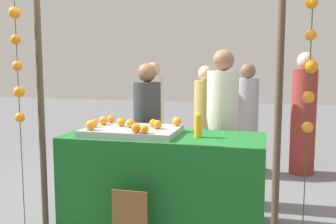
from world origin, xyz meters
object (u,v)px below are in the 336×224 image
at_px(juice_bottle, 198,126).
at_px(orange_1, 121,122).
at_px(vendor_left, 147,136).
at_px(stall_counter, 164,180).
at_px(orange_0, 157,124).
at_px(vendor_right, 222,133).
at_px(chalkboard_sign, 130,221).

bearing_deg(juice_bottle, orange_1, 174.48).
bearing_deg(vendor_left, stall_counter, -60.78).
height_order(orange_0, juice_bottle, juice_bottle).
distance_m(orange_0, vendor_right, 0.91).
xyz_separation_m(orange_0, juice_bottle, (0.39, -0.01, 0.00)).
height_order(orange_1, vendor_left, vendor_left).
bearing_deg(orange_1, orange_0, -9.34).
bearing_deg(juice_bottle, chalkboard_sign, -130.10).
distance_m(juice_bottle, vendor_left, 1.03).
relative_size(chalkboard_sign, vendor_left, 0.34).
bearing_deg(vendor_right, orange_1, -144.25).
relative_size(orange_1, chalkboard_sign, 0.15).
bearing_deg(orange_0, orange_1, 170.66).
height_order(stall_counter, vendor_right, vendor_right).
relative_size(orange_0, juice_bottle, 0.37).
bearing_deg(vendor_right, juice_bottle, -100.67).
xyz_separation_m(orange_1, vendor_right, (0.91, 0.66, -0.19)).
bearing_deg(vendor_left, orange_0, -65.48).
bearing_deg(vendor_left, orange_1, -96.28).
distance_m(orange_1, vendor_left, 0.68).
xyz_separation_m(orange_1, vendor_left, (0.07, 0.63, -0.25)).
distance_m(juice_bottle, chalkboard_sign, 1.02).
distance_m(stall_counter, vendor_right, 0.91).
bearing_deg(chalkboard_sign, vendor_left, 100.84).
height_order(orange_0, vendor_left, vendor_left).
bearing_deg(orange_0, vendor_left, 114.52).
bearing_deg(juice_bottle, vendor_right, 79.33).
xyz_separation_m(juice_bottle, vendor_right, (0.14, 0.73, -0.19)).
bearing_deg(stall_counter, orange_1, 174.57).
bearing_deg(vendor_left, juice_bottle, -44.98).
bearing_deg(juice_bottle, stall_counter, 174.37).
height_order(orange_1, chalkboard_sign, orange_1).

